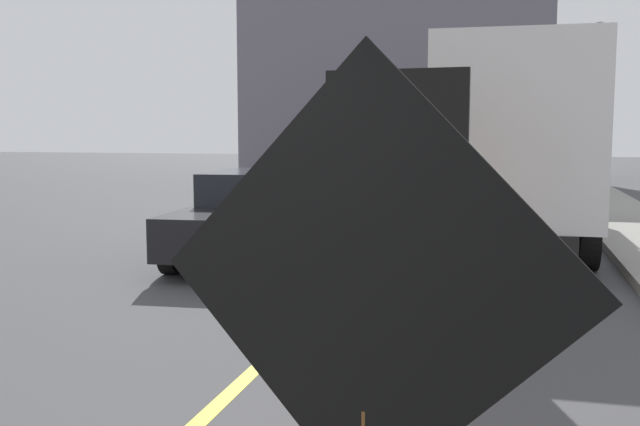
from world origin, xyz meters
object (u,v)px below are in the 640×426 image
at_px(arrow_board_trailer, 394,268).
at_px(highway_guide_sign, 568,81).
at_px(roadwork_sign, 366,292).
at_px(box_truck, 511,143).
at_px(pickup_car, 265,214).
at_px(traffic_cone_mid_lane, 387,331).
at_px(traffic_cone_near_sign, 375,422).

relative_size(arrow_board_trailer, highway_guide_sign, 0.54).
relative_size(roadwork_sign, box_truck, 0.29).
relative_size(pickup_car, traffic_cone_mid_lane, 6.47).
bearing_deg(box_truck, roadwork_sign, -92.72).
relative_size(pickup_car, highway_guide_sign, 0.94).
xyz_separation_m(roadwork_sign, arrow_board_trailer, (-0.75, 5.57, -0.99)).
xyz_separation_m(highway_guide_sign, traffic_cone_mid_lane, (-2.51, -15.68, -3.07)).
distance_m(roadwork_sign, highway_guide_sign, 19.35).
bearing_deg(traffic_cone_near_sign, traffic_cone_mid_lane, 97.12).
height_order(arrow_board_trailer, highway_guide_sign, highway_guide_sign).
xyz_separation_m(traffic_cone_near_sign, traffic_cone_mid_lane, (-0.23, 1.82, 0.04)).
bearing_deg(traffic_cone_mid_lane, arrow_board_trailer, 97.17).
bearing_deg(highway_guide_sign, traffic_cone_near_sign, -97.43).
height_order(traffic_cone_near_sign, traffic_cone_mid_lane, traffic_cone_mid_lane).
height_order(roadwork_sign, traffic_cone_mid_lane, roadwork_sign).
bearing_deg(traffic_cone_mid_lane, roadwork_sign, -82.01).
distance_m(box_truck, traffic_cone_near_sign, 9.30).
distance_m(arrow_board_trailer, traffic_cone_near_sign, 3.97).
bearing_deg(pickup_car, box_truck, 31.47).
relative_size(roadwork_sign, traffic_cone_mid_lane, 3.23).
distance_m(roadwork_sign, pickup_car, 9.11).
distance_m(roadwork_sign, box_truck, 10.81).
bearing_deg(box_truck, arrow_board_trailer, -103.61).
bearing_deg(arrow_board_trailer, roadwork_sign, -82.32).
distance_m(pickup_car, traffic_cone_mid_lane, 5.74).
height_order(box_truck, highway_guide_sign, highway_guide_sign).
xyz_separation_m(arrow_board_trailer, box_truck, (1.26, 5.22, 1.33)).
xyz_separation_m(roadwork_sign, pickup_car, (-3.28, 8.46, -0.77)).
distance_m(box_truck, highway_guide_sign, 8.64).
xyz_separation_m(roadwork_sign, traffic_cone_near_sign, (-0.26, 1.64, -1.15)).
bearing_deg(roadwork_sign, highway_guide_sign, 83.96).
xyz_separation_m(box_truck, highway_guide_sign, (1.51, 8.35, 1.61)).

